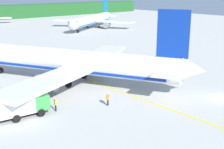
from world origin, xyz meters
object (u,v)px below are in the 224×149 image
(service_truck_baggage, at_px, (19,105))
(crew_loader_left, at_px, (108,98))
(airliner_mid_apron, at_px, (92,20))
(crew_loader_right, at_px, (56,103))
(airliner_foreground, at_px, (71,62))

(service_truck_baggage, distance_m, crew_loader_left, 10.92)
(airliner_mid_apron, height_order, crew_loader_left, airliner_mid_apron)
(service_truck_baggage, height_order, crew_loader_right, service_truck_baggage)
(airliner_foreground, bearing_deg, crew_loader_left, -100.77)
(airliner_foreground, distance_m, service_truck_baggage, 14.74)
(airliner_mid_apron, xyz_separation_m, service_truck_baggage, (-57.05, -60.01, -1.50))
(crew_loader_left, bearing_deg, crew_loader_right, 155.09)
(airliner_mid_apron, relative_size, service_truck_baggage, 5.13)
(crew_loader_right, bearing_deg, service_truck_baggage, 165.79)
(airliner_mid_apron, relative_size, crew_loader_right, 20.22)
(service_truck_baggage, bearing_deg, airliner_foreground, 32.02)
(airliner_mid_apron, height_order, service_truck_baggage, airliner_mid_apron)
(airliner_foreground, distance_m, crew_loader_left, 12.07)
(airliner_mid_apron, relative_size, crew_loader_left, 20.86)
(service_truck_baggage, bearing_deg, airliner_mid_apron, 46.45)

